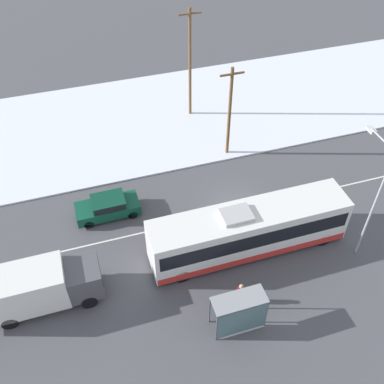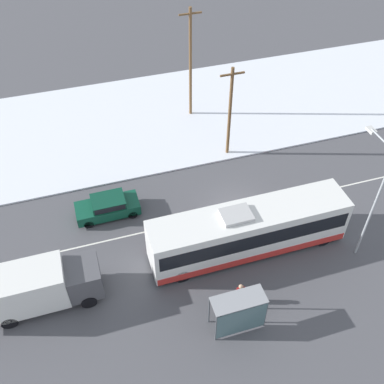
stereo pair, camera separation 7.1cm
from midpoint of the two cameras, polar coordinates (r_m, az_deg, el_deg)
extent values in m
plane|color=#4C4C51|center=(31.25, 5.60, -2.39)|extent=(120.00, 120.00, 0.00)
cube|color=silver|center=(40.22, -1.01, 10.01)|extent=(80.00, 14.29, 0.12)
cube|color=silver|center=(31.25, 5.60, -2.39)|extent=(60.00, 0.12, 0.00)
cube|color=white|center=(27.76, 7.16, -4.78)|extent=(12.39, 2.55, 3.02)
cube|color=black|center=(27.49, 7.22, -4.29)|extent=(11.89, 2.57, 1.15)
cube|color=red|center=(28.70, 6.94, -6.42)|extent=(12.26, 2.57, 0.54)
cube|color=#B2B2B2|center=(26.27, 5.60, -2.91)|extent=(1.80, 1.40, 0.24)
cylinder|color=black|center=(29.94, 16.29, -5.74)|extent=(1.00, 0.28, 1.00)
cylinder|color=black|center=(31.15, 14.28, -2.75)|extent=(1.00, 0.28, 1.00)
cylinder|color=black|center=(27.03, -1.28, -10.55)|extent=(1.00, 0.28, 1.00)
cylinder|color=black|center=(28.37, -2.60, -6.98)|extent=(1.00, 0.28, 1.00)
cube|color=silver|center=(26.71, -20.92, -11.53)|extent=(4.81, 2.30, 2.40)
cube|color=#4C4C51|center=(26.53, -13.62, -10.49)|extent=(1.90, 2.19, 1.87)
cube|color=black|center=(26.20, -11.74, -9.60)|extent=(0.06, 1.96, 0.82)
cylinder|color=black|center=(26.73, -12.98, -13.44)|extent=(0.90, 0.26, 0.90)
cylinder|color=black|center=(27.93, -13.56, -10.03)|extent=(0.90, 0.26, 0.90)
cylinder|color=black|center=(27.29, -22.19, -15.10)|extent=(0.90, 0.26, 0.90)
cylinder|color=black|center=(28.47, -22.27, -11.67)|extent=(0.90, 0.26, 0.90)
cube|color=#0F4733|center=(30.97, -10.72, -2.06)|extent=(4.25, 1.80, 0.75)
cube|color=#0D3C2B|center=(30.54, -10.68, -1.20)|extent=(2.21, 1.66, 0.51)
cube|color=black|center=(30.53, -10.68, -1.19)|extent=(2.04, 1.69, 0.40)
cylinder|color=black|center=(30.61, -13.02, -3.99)|extent=(0.64, 0.22, 0.64)
cylinder|color=black|center=(31.72, -13.42, -1.96)|extent=(0.64, 0.22, 0.64)
cylinder|color=black|center=(30.70, -7.62, -2.83)|extent=(0.64, 0.22, 0.64)
cylinder|color=black|center=(31.81, -8.20, -0.85)|extent=(0.64, 0.22, 0.64)
cylinder|color=#23232D|center=(26.40, 5.78, -13.32)|extent=(0.12, 0.12, 0.76)
cylinder|color=#23232D|center=(26.46, 6.26, -13.18)|extent=(0.12, 0.12, 0.76)
cube|color=maroon|center=(25.85, 6.14, -12.41)|extent=(0.40, 0.22, 0.63)
sphere|color=tan|center=(25.48, 6.21, -11.85)|extent=(0.27, 0.27, 0.27)
cylinder|color=maroon|center=(25.82, 5.61, -12.60)|extent=(0.10, 0.10, 0.60)
cylinder|color=maroon|center=(25.95, 6.65, -12.30)|extent=(0.10, 0.10, 0.60)
cube|color=gray|center=(24.00, 5.96, -13.46)|extent=(2.90, 1.20, 0.06)
cube|color=slate|center=(24.72, 6.28, -16.00)|extent=(2.78, 0.04, 2.16)
cylinder|color=#474C51|center=(24.97, 2.16, -14.79)|extent=(0.08, 0.08, 2.34)
cylinder|color=#474C51|center=(25.66, 8.28, -13.04)|extent=(0.08, 0.08, 2.34)
cylinder|color=#474C51|center=(24.45, 3.06, -16.92)|extent=(0.08, 0.08, 2.34)
cylinder|color=#474C51|center=(25.15, 9.33, -15.05)|extent=(0.08, 0.08, 2.34)
cylinder|color=#9EA3A8|center=(27.64, 21.99, -1.72)|extent=(0.14, 0.14, 8.25)
cylinder|color=#9EA3A8|center=(25.78, 23.03, 6.08)|extent=(0.10, 2.12, 0.10)
cube|color=silver|center=(26.45, 21.73, 7.35)|extent=(0.36, 0.60, 0.16)
cylinder|color=brown|center=(33.66, 4.72, 9.89)|extent=(0.24, 0.24, 7.47)
cube|color=brown|center=(31.97, 5.06, 14.69)|extent=(1.80, 0.12, 0.12)
cylinder|color=brown|center=(37.72, -0.31, 15.78)|extent=(0.24, 0.24, 9.41)
cube|color=brown|center=(35.92, -0.34, 21.71)|extent=(1.80, 0.12, 0.12)
camera|label=1|loc=(0.04, -90.07, -0.06)|focal=42.00mm
camera|label=2|loc=(0.04, 89.93, 0.06)|focal=42.00mm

